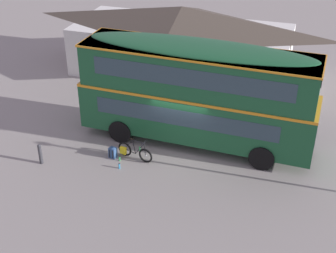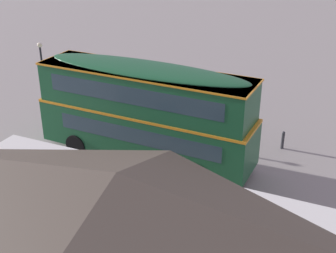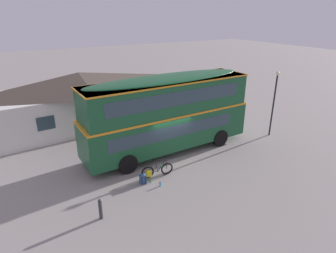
% 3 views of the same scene
% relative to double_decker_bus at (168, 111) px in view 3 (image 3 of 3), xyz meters
% --- Properties ---
extents(ground_plane, '(120.00, 120.00, 0.00)m').
position_rel_double_decker_bus_xyz_m(ground_plane, '(-0.40, -0.63, -2.64)').
color(ground_plane, gray).
extents(double_decker_bus, '(10.64, 2.84, 4.79)m').
position_rel_double_decker_bus_xyz_m(double_decker_bus, '(0.00, 0.00, 0.00)').
color(double_decker_bus, black).
rests_on(double_decker_bus, ground).
extents(touring_bicycle, '(1.75, 0.48, 1.01)m').
position_rel_double_decker_bus_xyz_m(touring_bicycle, '(-2.08, -2.37, -2.27)').
color(touring_bicycle, black).
rests_on(touring_bicycle, ground).
extents(backpack_on_ground, '(0.35, 0.35, 0.54)m').
position_rel_double_decker_bus_xyz_m(backpack_on_ground, '(-2.99, -2.60, -2.37)').
color(backpack_on_ground, '#2D4C7A').
rests_on(backpack_on_ground, ground).
extents(water_bottle_green_metal, '(0.07, 0.07, 0.23)m').
position_rel_double_decker_bus_xyz_m(water_bottle_green_metal, '(-2.60, -2.74, -2.54)').
color(water_bottle_green_metal, green).
rests_on(water_bottle_green_metal, ground).
extents(water_bottle_blue_sports, '(0.08, 0.08, 0.26)m').
position_rel_double_decker_bus_xyz_m(water_bottle_blue_sports, '(-2.35, -3.28, -2.52)').
color(water_bottle_blue_sports, '#338CBF').
rests_on(water_bottle_blue_sports, ground).
extents(pub_building, '(13.40, 6.35, 4.05)m').
position_rel_double_decker_bus_xyz_m(pub_building, '(-3.36, 7.36, -0.57)').
color(pub_building, silver).
rests_on(pub_building, ground).
extents(street_lamp, '(0.28, 0.28, 4.56)m').
position_rel_double_decker_bus_xyz_m(street_lamp, '(7.51, -1.51, 0.18)').
color(street_lamp, black).
rests_on(street_lamp, ground).
extents(kerb_bollard, '(0.16, 0.16, 0.97)m').
position_rel_double_decker_bus_xyz_m(kerb_bollard, '(-5.68, -4.14, -2.15)').
color(kerb_bollard, '#333338').
rests_on(kerb_bollard, ground).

